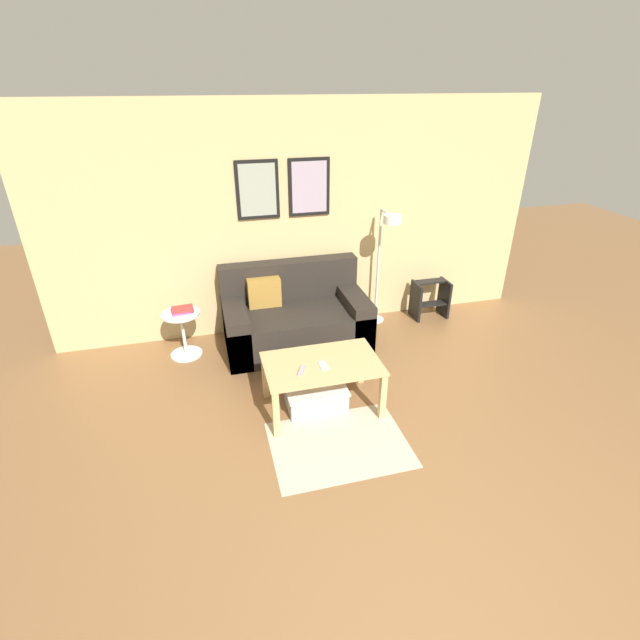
{
  "coord_description": "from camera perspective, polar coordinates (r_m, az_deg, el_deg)",
  "views": [
    {
      "loc": [
        -1.1,
        -1.27,
        2.7
      ],
      "look_at": [
        -0.19,
        2.14,
        0.85
      ],
      "focal_mm": 26.0,
      "sensor_mm": 36.0,
      "label": 1
    }
  ],
  "objects": [
    {
      "name": "ground_plane",
      "position": [
        3.18,
        15.88,
        -32.14
      ],
      "size": [
        16.0,
        16.0,
        0.0
      ],
      "primitive_type": "plane",
      "color": "brown"
    },
    {
      "name": "wall_back",
      "position": [
        5.3,
        -2.44,
        12.13
      ],
      "size": [
        5.6,
        0.09,
        2.55
      ],
      "color": "tan",
      "rests_on": "ground_plane"
    },
    {
      "name": "area_rug",
      "position": [
        3.98,
        2.36,
        -15.03
      ],
      "size": [
        1.12,
        0.83,
        0.01
      ],
      "primitive_type": "cube",
      "color": "#C1B299",
      "rests_on": "ground_plane"
    },
    {
      "name": "couch",
      "position": [
        5.2,
        -3.13,
        0.17
      ],
      "size": [
        1.57,
        0.89,
        0.88
      ],
      "color": "#28231E",
      "rests_on": "ground_plane"
    },
    {
      "name": "coffee_table",
      "position": [
        4.13,
        0.26,
        -6.24
      ],
      "size": [
        1.02,
        0.64,
        0.48
      ],
      "color": "tan",
      "rests_on": "ground_plane"
    },
    {
      "name": "storage_bin",
      "position": [
        4.3,
        -0.55,
        -9.36
      ],
      "size": [
        0.55,
        0.39,
        0.21
      ],
      "color": "#9EA3A8",
      "rests_on": "ground_plane"
    },
    {
      "name": "floor_lamp",
      "position": [
        5.3,
        8.12,
        8.77
      ],
      "size": [
        0.22,
        0.52,
        1.41
      ],
      "color": "silver",
      "rests_on": "ground_plane"
    },
    {
      "name": "side_table",
      "position": [
        5.16,
        -16.51,
        -1.17
      ],
      "size": [
        0.4,
        0.4,
        0.51
      ],
      "color": "white",
      "rests_on": "ground_plane"
    },
    {
      "name": "book_stack",
      "position": [
        5.07,
        -16.65,
        1.19
      ],
      "size": [
        0.24,
        0.19,
        0.05
      ],
      "color": "#8C4C93",
      "rests_on": "side_table"
    },
    {
      "name": "remote_control",
      "position": [
        3.97,
        -2.27,
        -6.23
      ],
      "size": [
        0.1,
        0.15,
        0.02
      ],
      "primitive_type": "cube",
      "rotation": [
        0.0,
        0.0,
        -0.45
      ],
      "color": "#99999E",
      "rests_on": "coffee_table"
    },
    {
      "name": "cell_phone",
      "position": [
        4.04,
        0.43,
        -5.63
      ],
      "size": [
        0.07,
        0.14,
        0.01
      ],
      "primitive_type": "cube",
      "rotation": [
        0.0,
        0.0,
        0.02
      ],
      "color": "silver",
      "rests_on": "coffee_table"
    },
    {
      "name": "step_stool",
      "position": [
        5.96,
        13.4,
        2.64
      ],
      "size": [
        0.43,
        0.29,
        0.47
      ],
      "color": "black",
      "rests_on": "ground_plane"
    }
  ]
}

